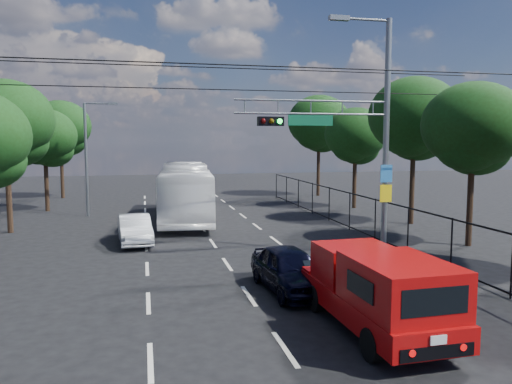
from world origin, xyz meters
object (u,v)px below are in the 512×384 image
object	(u,v)px
navy_hatchback	(290,269)
white_bus	(185,191)
white_van	(135,229)
red_pickup	(377,288)
signal_mast	(358,127)

from	to	relation	value
navy_hatchback	white_bus	size ratio (longest dim) A/B	0.34
white_bus	white_van	world-z (taller)	white_bus
red_pickup	navy_hatchback	world-z (taller)	red_pickup
red_pickup	navy_hatchback	distance (m)	3.88
red_pickup	white_van	bearing A→B (deg)	115.95
red_pickup	white_van	distance (m)	13.72
white_bus	red_pickup	bearing A→B (deg)	-76.44
signal_mast	red_pickup	xyz separation A→B (m)	(-2.78, -7.45, -4.15)
signal_mast	white_bus	bearing A→B (deg)	117.01
signal_mast	navy_hatchback	bearing A→B (deg)	-136.11
signal_mast	white_van	distance (m)	11.04
white_van	signal_mast	bearing A→B (deg)	-33.79
red_pickup	white_van	size ratio (longest dim) A/B	1.40
white_bus	white_van	distance (m)	7.38
navy_hatchback	white_van	size ratio (longest dim) A/B	1.03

